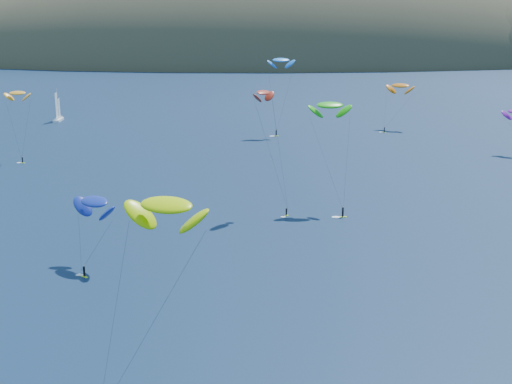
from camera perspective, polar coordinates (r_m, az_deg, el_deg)
The scene contains 9 objects.
island at distance 608.66m, azimuth 3.53°, elevation 9.76°, with size 730.00×300.00×210.00m.
sailboat at distance 271.70m, azimuth -15.54°, elevation 5.69°, with size 9.32×8.13×11.86m.
kitesurfer_1 at distance 204.86m, azimuth -18.55°, elevation 7.50°, with size 7.44×8.87×19.97m.
kitesurfer_2 at distance 73.45m, azimuth -7.20°, elevation -1.07°, with size 12.21×11.34×23.51m.
kitesurfer_3 at distance 147.49m, azimuth 5.94°, elevation 6.90°, with size 8.62×11.89×23.49m.
kitesurfer_4 at distance 233.44m, azimuth 2.01°, elevation 10.49°, with size 9.20×8.17×26.36m.
kitesurfer_9 at distance 143.76m, azimuth 0.61°, elevation 7.92°, with size 7.87×9.98×25.69m.
kitesurfer_10 at distance 117.23m, azimuth -12.82°, elevation -0.75°, with size 9.57×11.89×12.88m.
kitesurfer_11 at distance 250.11m, azimuth 11.48°, elevation 8.34°, with size 12.70×14.13×17.22m.
Camera 1 is at (-19.20, -41.28, 40.68)m, focal length 50.00 mm.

